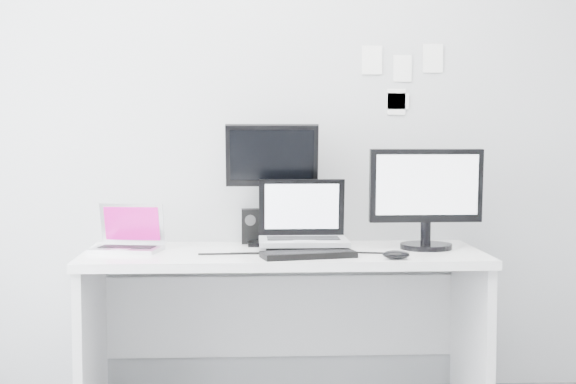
{
  "coord_description": "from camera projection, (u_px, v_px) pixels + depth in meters",
  "views": [
    {
      "loc": [
        -0.17,
        -2.6,
        1.27
      ],
      "look_at": [
        0.02,
        1.23,
        1.0
      ],
      "focal_mm": 53.46,
      "sensor_mm": 36.0,
      "label": 1
    }
  ],
  "objects": [
    {
      "name": "mouse",
      "position": [
        396.0,
        255.0,
        3.63
      ],
      "size": [
        0.13,
        0.1,
        0.04
      ],
      "primitive_type": "ellipsoid",
      "rotation": [
        0.0,
        0.0,
        -0.24
      ],
      "color": "black",
      "rests_on": "desk"
    },
    {
      "name": "back_wall",
      "position": [
        280.0,
        115.0,
        4.18
      ],
      "size": [
        3.6,
        0.0,
        3.6
      ],
      "primitive_type": "plane",
      "rotation": [
        1.57,
        0.0,
        0.0
      ],
      "color": "#B5B7B9",
      "rests_on": "ground"
    },
    {
      "name": "keyboard",
      "position": [
        308.0,
        255.0,
        3.68
      ],
      "size": [
        0.42,
        0.22,
        0.03
      ],
      "primitive_type": "cube",
      "rotation": [
        0.0,
        0.0,
        0.21
      ],
      "color": "black",
      "rests_on": "desk"
    },
    {
      "name": "wall_note_4",
      "position": [
        396.0,
        102.0,
        4.2
      ],
      "size": [
        0.09,
        0.0,
        0.13
      ],
      "primitive_type": "cube",
      "color": "white",
      "rests_on": "back_wall"
    },
    {
      "name": "dell_laptop",
      "position": [
        303.0,
        215.0,
        3.87
      ],
      "size": [
        0.4,
        0.31,
        0.33
      ],
      "primitive_type": "cube",
      "rotation": [
        0.0,
        0.0,
        -0.01
      ],
      "color": "#A1A4A8",
      "rests_on": "desk"
    },
    {
      "name": "speaker",
      "position": [
        250.0,
        226.0,
        4.14
      ],
      "size": [
        0.09,
        0.09,
        0.17
      ],
      "primitive_type": "cube",
      "rotation": [
        0.0,
        0.0,
        0.07
      ],
      "color": "black",
      "rests_on": "desk"
    },
    {
      "name": "macbook",
      "position": [
        126.0,
        227.0,
        3.85
      ],
      "size": [
        0.34,
        0.28,
        0.23
      ],
      "primitive_type": "cube",
      "rotation": [
        0.0,
        0.0,
        -0.2
      ],
      "color": "silver",
      "rests_on": "desk"
    },
    {
      "name": "samsung_monitor",
      "position": [
        427.0,
        197.0,
        3.94
      ],
      "size": [
        0.53,
        0.25,
        0.48
      ],
      "primitive_type": "cube",
      "rotation": [
        0.0,
        0.0,
        0.01
      ],
      "color": "black",
      "rests_on": "desk"
    },
    {
      "name": "wall_note_3",
      "position": [
        398.0,
        101.0,
        4.2
      ],
      "size": [
        0.11,
        0.0,
        0.08
      ],
      "primitive_type": "cube",
      "color": "white",
      "rests_on": "back_wall"
    },
    {
      "name": "rear_monitor",
      "position": [
        272.0,
        183.0,
        4.06
      ],
      "size": [
        0.44,
        0.17,
        0.59
      ],
      "primitive_type": "cube",
      "rotation": [
        0.0,
        0.0,
        -0.02
      ],
      "color": "black",
      "rests_on": "desk"
    },
    {
      "name": "wall_note_2",
      "position": [
        433.0,
        58.0,
        4.2
      ],
      "size": [
        0.1,
        0.0,
        0.14
      ],
      "primitive_type": "cube",
      "color": "white",
      "rests_on": "back_wall"
    },
    {
      "name": "wall_note_1",
      "position": [
        402.0,
        68.0,
        4.19
      ],
      "size": [
        0.09,
        0.0,
        0.13
      ],
      "primitive_type": "cube",
      "color": "white",
      "rests_on": "back_wall"
    },
    {
      "name": "desk",
      "position": [
        283.0,
        330.0,
        3.9
      ],
      "size": [
        1.8,
        0.7,
        0.73
      ],
      "primitive_type": "cube",
      "color": "white",
      "rests_on": "ground"
    },
    {
      "name": "wall_note_0",
      "position": [
        372.0,
        60.0,
        4.18
      ],
      "size": [
        0.1,
        0.0,
        0.14
      ],
      "primitive_type": "cube",
      "color": "white",
      "rests_on": "back_wall"
    }
  ]
}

